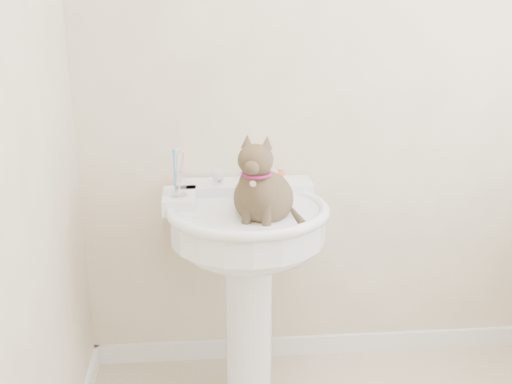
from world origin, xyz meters
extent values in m
cube|color=white|center=(0.00, 1.09, 0.04)|extent=(2.20, 0.02, 0.09)
cylinder|color=white|center=(-0.41, 0.80, 0.34)|extent=(0.19, 0.19, 0.68)
cylinder|color=white|center=(-0.41, 0.80, 0.78)|extent=(0.60, 0.60, 0.13)
ellipsoid|color=white|center=(-0.41, 0.80, 0.72)|extent=(0.55, 0.48, 0.22)
torus|color=white|center=(-0.41, 0.80, 0.84)|extent=(0.63, 0.63, 0.04)
cube|color=white|center=(-0.41, 1.01, 0.86)|extent=(0.56, 0.15, 0.06)
cube|color=white|center=(-0.68, 0.89, 0.86)|extent=(0.13, 0.20, 0.06)
cylinder|color=silver|center=(-0.41, 0.97, 0.91)|extent=(0.05, 0.05, 0.05)
cylinder|color=silver|center=(-0.41, 0.92, 0.94)|extent=(0.04, 0.04, 0.14)
sphere|color=white|center=(-0.52, 0.99, 0.93)|extent=(0.06, 0.06, 0.06)
sphere|color=white|center=(-0.30, 0.99, 0.93)|extent=(0.06, 0.06, 0.06)
cube|color=#E35736|center=(-0.30, 1.06, 0.90)|extent=(0.10, 0.08, 0.03)
cylinder|color=silver|center=(-0.68, 0.85, 0.89)|extent=(0.07, 0.07, 0.01)
cylinder|color=white|center=(-0.68, 0.85, 0.94)|extent=(0.06, 0.06, 0.09)
cylinder|color=#359CCD|center=(-0.69, 0.85, 0.99)|extent=(0.01, 0.01, 0.17)
cylinder|color=silver|center=(-0.68, 0.85, 0.99)|extent=(0.01, 0.01, 0.17)
cylinder|color=pink|center=(-0.67, 0.85, 0.99)|extent=(0.01, 0.01, 0.17)
ellipsoid|color=brown|center=(-0.37, 0.75, 0.91)|extent=(0.22, 0.26, 0.20)
ellipsoid|color=brown|center=(-0.37, 0.66, 0.97)|extent=(0.15, 0.14, 0.18)
ellipsoid|color=brown|center=(-0.37, 0.63, 1.09)|extent=(0.13, 0.11, 0.11)
cone|color=brown|center=(-0.40, 0.65, 1.15)|extent=(0.04, 0.04, 0.05)
cone|color=brown|center=(-0.33, 0.65, 1.15)|extent=(0.04, 0.04, 0.05)
cylinder|color=brown|center=(-0.25, 0.78, 0.84)|extent=(0.03, 0.03, 0.24)
torus|color=maroon|center=(-0.37, 0.64, 1.04)|extent=(0.11, 0.11, 0.01)
camera|label=1|loc=(-0.57, -1.49, 1.71)|focal=45.00mm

